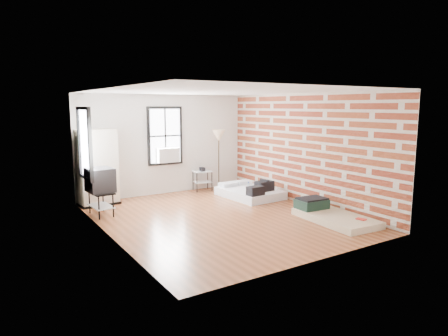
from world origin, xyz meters
TOP-DOWN VIEW (x-y plane):
  - ground at (0.00, 0.00)m, footprint 6.00×6.00m
  - room_shell at (0.23, 0.36)m, footprint 5.02×6.02m
  - mattress_main at (1.75, 1.27)m, footprint 1.33×1.74m
  - mattress_bare at (1.94, -1.45)m, footprint 1.10×1.91m
  - wardrobe at (-2.00, 2.65)m, footprint 1.02×0.65m
  - side_table at (1.06, 2.72)m, footprint 0.59×0.50m
  - floor_lamp at (1.58, 2.65)m, footprint 0.38×0.38m
  - tv_stand at (-2.21, 1.61)m, footprint 0.59×0.80m

SIDE VIEW (x-z plane):
  - ground at x=0.00m, z-range 0.00..0.00m
  - mattress_bare at x=1.94m, z-range -0.08..0.32m
  - mattress_main at x=1.75m, z-range -0.12..0.42m
  - side_table at x=1.06m, z-range 0.12..0.82m
  - tv_stand at x=-2.21m, z-range 0.24..1.33m
  - wardrobe at x=-2.00m, z-range 0.00..1.91m
  - floor_lamp at x=1.58m, z-range 0.64..2.43m
  - room_shell at x=0.23m, z-range 0.33..3.14m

